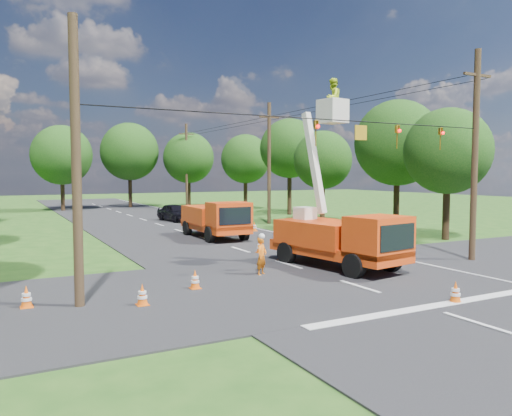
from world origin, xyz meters
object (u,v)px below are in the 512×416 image
tree_right_b (397,143)px  second_truck (216,219)px  traffic_cone_3 (195,280)px  tree_far_c (189,158)px  traffic_cone_0 (455,292)px  tree_right_a (448,151)px  pole_right_near (475,154)px  bucket_truck (340,228)px  tree_far_a (62,155)px  distant_car (176,212)px  pole_left (76,163)px  tree_right_e (245,159)px  pole_right_mid (269,162)px  ground_worker (262,256)px  traffic_cone_5 (26,297)px  traffic_cone_4 (142,295)px  tree_right_d (290,149)px  tree_far_b (130,152)px  traffic_cone_1 (260,246)px  traffic_cone_2 (296,239)px  traffic_cone_6 (254,227)px  pole_right_far (187,165)px  tree_right_c (323,160)px

tree_right_b → second_truck: bearing=174.9°
traffic_cone_3 → tree_far_c: bearing=70.2°
traffic_cone_0 → tree_right_a: tree_right_a is taller
pole_right_near → tree_right_a: size_ratio=1.21×
bucket_truck → tree_far_a: (-6.67, 41.57, 4.42)m
distant_car → pole_left: bearing=-123.0°
tree_right_e → pole_right_mid: bearing=-109.5°
ground_worker → traffic_cone_5: (-8.88, -1.06, -0.43)m
traffic_cone_4 → tree_far_a: (2.73, 43.80, 5.83)m
distant_car → pole_left: (-11.72, -25.49, 3.73)m
tree_right_b → tree_right_d: tree_right_d is taller
pole_left → tree_right_d: tree_right_d is taller
bucket_truck → traffic_cone_0: (-0.35, -6.59, -1.41)m
pole_right_mid → tree_right_e: bearing=70.5°
bucket_truck → tree_far_a: size_ratio=0.88×
tree_right_d → pole_right_near: bearing=-103.1°
pole_right_near → ground_worker: bearing=171.1°
tree_right_d → tree_far_b: bearing=123.2°
traffic_cone_1 → tree_far_b: bearing=86.3°
tree_right_e → traffic_cone_2: bearing=-110.6°
tree_right_b → tree_far_a: (-20.00, 31.00, -0.25)m
traffic_cone_6 → pole_right_far: (3.77, 24.57, 4.75)m
pole_right_mid → pole_right_far: 20.00m
pole_right_far → traffic_cone_3: bearing=-109.5°
second_truck → tree_far_c: 30.40m
pole_right_far → tree_right_e: (5.30, -5.00, 0.70)m
tree_right_a → bucket_truck: bearing=-158.9°
tree_right_a → tree_right_e: tree_right_e is taller
second_truck → distant_car: second_truck is taller
distant_car → tree_right_b: size_ratio=0.47×
traffic_cone_5 → tree_far_a: tree_far_a is taller
traffic_cone_0 → traffic_cone_1: same height
traffic_cone_5 → traffic_cone_6: 21.61m
distant_car → traffic_cone_4: size_ratio=6.38×
tree_far_a → tree_right_b: bearing=-57.2°
pole_right_mid → tree_far_a: size_ratio=1.05×
traffic_cone_2 → tree_right_d: size_ratio=0.07×
bucket_truck → tree_right_e: bearing=61.1°
bucket_truck → ground_worker: (-3.77, 0.23, -0.97)m
tree_right_e → traffic_cone_1: bearing=-115.2°
bucket_truck → tree_far_b: (1.33, 43.57, 5.04)m
tree_right_c → bucket_truck: bearing=-123.3°
traffic_cone_5 → pole_left: (1.49, -0.60, 4.14)m
traffic_cone_3 → traffic_cone_6: size_ratio=1.00×
traffic_cone_2 → traffic_cone_5: bearing=-152.8°
traffic_cone_5 → traffic_cone_4: bearing=-23.3°
traffic_cone_4 → tree_right_e: 42.13m
traffic_cone_6 → tree_far_a: (-9.73, 27.57, 5.83)m
ground_worker → tree_far_b: (5.11, 43.34, 6.02)m
pole_right_far → distant_car: bearing=-113.4°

